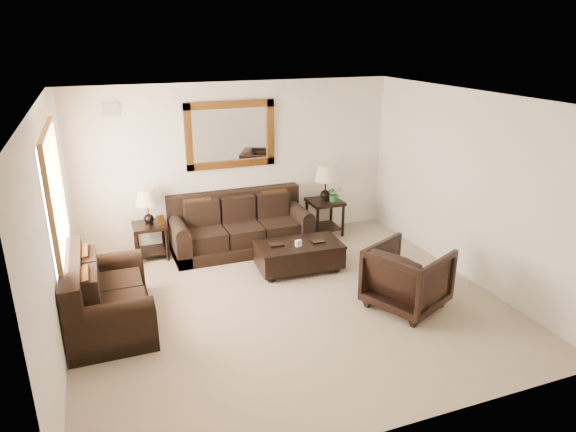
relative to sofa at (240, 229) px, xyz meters
name	(u,v)px	position (x,y,z in m)	size (l,w,h in m)	color
room	(289,209)	(0.09, -2.05, 1.01)	(5.51, 5.01, 2.71)	tan
window	(56,196)	(-2.61, -1.15, 1.21)	(0.07, 1.96, 1.66)	white
mirror	(230,135)	(0.00, 0.41, 1.51)	(1.50, 0.06, 1.10)	#4A250E
air_vent	(111,109)	(-1.81, 0.43, 2.01)	(0.25, 0.02, 0.18)	#999999
sofa	(240,229)	(0.00, 0.00, 0.00)	(2.27, 0.98, 0.93)	black
loveseat	(104,300)	(-2.22, -1.74, 0.00)	(0.97, 1.63, 0.92)	black
end_table_left	(148,214)	(-1.44, 0.15, 0.41)	(0.52, 0.52, 1.14)	black
end_table_right	(325,190)	(1.60, 0.12, 0.49)	(0.57, 0.57, 1.26)	black
coffee_table	(299,254)	(0.60, -1.13, -0.06)	(1.32, 0.75, 0.55)	black
armchair	(408,274)	(1.52, -2.66, 0.13)	(0.90, 0.84, 0.93)	black
potted_plant	(334,195)	(1.73, 0.02, 0.40)	(0.25, 0.28, 0.22)	#256020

